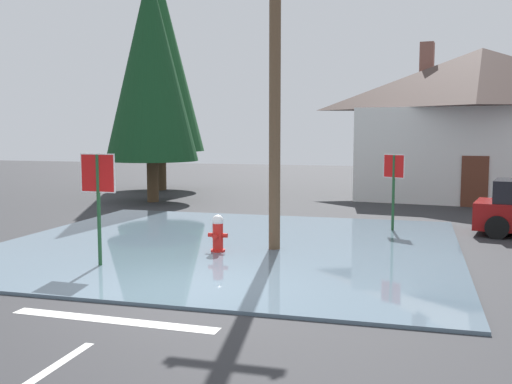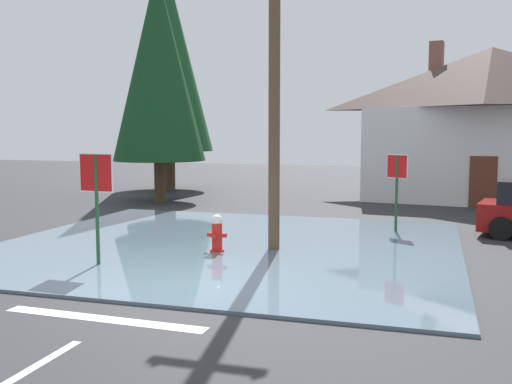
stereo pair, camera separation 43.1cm
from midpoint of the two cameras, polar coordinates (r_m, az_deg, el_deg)
ground_plane at (r=11.36m, az=-8.28°, el=-9.53°), size 80.00×80.00×0.10m
flood_puddle at (r=15.24m, az=-3.65°, el=-5.17°), size 11.55×10.67×0.07m
lane_stop_bar at (r=9.79m, az=-14.97°, el=-11.90°), size 3.55×0.40×0.01m
stop_sign_near at (r=13.10m, az=-15.96°, el=0.58°), size 0.84×0.08×2.49m
fire_hydrant at (r=14.26m, az=-4.59°, el=-4.16°), size 0.48×0.41×0.96m
utility_pole at (r=14.39m, az=0.97°, el=11.10°), size 1.60×0.28×8.17m
stop_sign_far at (r=17.57m, az=12.51°, el=1.41°), size 0.61×0.36×2.29m
house at (r=27.14m, az=20.41°, el=6.41°), size 11.08×7.57×6.98m
pine_tree_tall_left at (r=25.10m, az=-10.67°, el=11.96°), size 3.83×3.83×9.58m
pine_tree_mid_left at (r=30.09m, az=-9.80°, el=12.47°), size 4.37×4.37×10.92m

